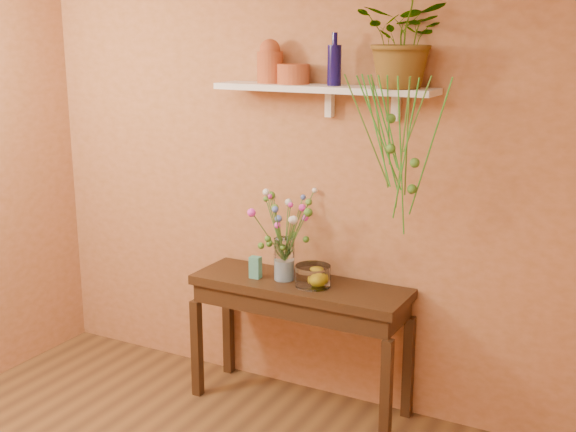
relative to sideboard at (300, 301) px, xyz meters
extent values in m
cube|color=#B97B52|center=(0.04, 0.23, 0.67)|extent=(4.00, 0.04, 2.70)
cube|color=#351F10|center=(0.00, 0.00, 0.09)|extent=(1.31, 0.42, 0.06)
cube|color=#351F10|center=(0.00, 0.00, 0.00)|extent=(1.26, 0.39, 0.11)
cube|color=#351F10|center=(-0.63, -0.18, -0.37)|extent=(0.06, 0.06, 0.63)
cube|color=#351F10|center=(0.63, -0.18, -0.37)|extent=(0.06, 0.06, 0.63)
cube|color=#351F10|center=(-0.63, 0.18, -0.37)|extent=(0.06, 0.06, 0.63)
cube|color=#351F10|center=(0.63, 0.18, -0.37)|extent=(0.06, 0.06, 0.63)
cube|color=white|center=(0.09, 0.10, 1.24)|extent=(1.30, 0.24, 0.04)
cube|color=white|center=(0.09, 0.20, 1.15)|extent=(0.04, 0.05, 0.15)
cube|color=white|center=(0.49, 0.20, 1.15)|extent=(0.04, 0.05, 0.15)
cylinder|color=#A44B1F|center=(-0.26, 0.12, 1.35)|extent=(0.19, 0.19, 0.18)
sphere|color=#A44B1F|center=(-0.26, 0.12, 1.45)|extent=(0.12, 0.12, 0.12)
cylinder|color=#A44B1F|center=(-0.10, 0.11, 1.32)|extent=(0.24, 0.24, 0.11)
cylinder|color=#0F0A43|center=(0.15, 0.11, 1.37)|extent=(0.09, 0.09, 0.22)
cylinder|color=#0F0A43|center=(0.15, 0.11, 1.51)|extent=(0.04, 0.04, 0.07)
imported|color=#407423|center=(0.57, 0.08, 1.53)|extent=(0.52, 0.46, 0.53)
cylinder|color=#407423|center=(0.50, -0.07, 1.04)|extent=(0.06, 0.16, 0.60)
cylinder|color=green|center=(0.51, -0.09, 1.03)|extent=(0.16, 0.29, 0.62)
cylinder|color=green|center=(0.52, -0.07, 1.10)|extent=(0.14, 0.08, 0.49)
cylinder|color=#407423|center=(0.42, -0.06, 1.04)|extent=(0.20, 0.20, 0.61)
cylinder|color=green|center=(0.67, -0.14, 0.96)|extent=(0.20, 0.25, 0.76)
cylinder|color=green|center=(0.52, -0.08, 1.03)|extent=(0.14, 0.16, 0.62)
cylinder|color=#407423|center=(0.63, -0.09, 0.99)|extent=(0.12, 0.18, 0.71)
cylinder|color=green|center=(0.48, -0.08, 1.05)|extent=(0.17, 0.04, 0.58)
cylinder|color=green|center=(0.77, -0.06, 0.97)|extent=(0.26, 0.19, 0.74)
cylinder|color=#407423|center=(0.69, -0.05, 1.14)|extent=(0.15, 0.04, 0.40)
cylinder|color=green|center=(0.56, -0.09, 1.09)|extent=(0.10, 0.12, 0.50)
cylinder|color=green|center=(0.62, -0.07, 0.91)|extent=(0.01, 0.19, 0.86)
cylinder|color=#407423|center=(0.67, -0.12, 1.02)|extent=(0.12, 0.33, 0.65)
cylinder|color=green|center=(0.54, -0.05, 1.10)|extent=(0.04, 0.16, 0.48)
sphere|color=#407423|center=(0.68, -0.04, 0.75)|extent=(0.05, 0.05, 0.05)
sphere|color=#407423|center=(0.55, -0.05, 1.11)|extent=(0.05, 0.05, 0.05)
sphere|color=#407423|center=(0.57, -0.09, 0.96)|extent=(0.05, 0.05, 0.05)
sphere|color=#407423|center=(0.69, -0.05, 0.89)|extent=(0.05, 0.05, 0.05)
cylinder|color=white|center=(-0.10, 0.00, 0.24)|extent=(0.12, 0.12, 0.25)
cylinder|color=silver|center=(-0.10, 0.00, 0.18)|extent=(0.11, 0.11, 0.12)
cylinder|color=#386B28|center=(-0.08, -0.10, 0.42)|extent=(0.05, 0.20, 0.36)
sphere|color=#4964BB|center=(-0.05, -0.20, 0.59)|extent=(0.04, 0.04, 0.04)
cylinder|color=#386B28|center=(-0.09, -0.06, 0.36)|extent=(0.03, 0.13, 0.24)
sphere|color=#E034C4|center=(-0.08, -0.12, 0.48)|extent=(0.04, 0.04, 0.04)
cylinder|color=#386B28|center=(-0.05, -0.05, 0.38)|extent=(0.10, 0.10, 0.28)
sphere|color=silver|center=(0.00, -0.09, 0.52)|extent=(0.04, 0.04, 0.04)
cylinder|color=#386B28|center=(-0.05, -0.04, 0.38)|extent=(0.11, 0.09, 0.28)
sphere|color=silver|center=(0.00, -0.08, 0.51)|extent=(0.05, 0.05, 0.05)
cylinder|color=#386B28|center=(0.01, -0.06, 0.41)|extent=(0.22, 0.14, 0.35)
sphere|color=#407423|center=(0.11, -0.13, 0.58)|extent=(0.05, 0.05, 0.05)
cylinder|color=#386B28|center=(-0.06, -0.01, 0.37)|extent=(0.09, 0.02, 0.26)
sphere|color=olive|center=(-0.02, -0.01, 0.49)|extent=(0.03, 0.03, 0.03)
cylinder|color=#386B28|center=(-0.03, 0.00, 0.42)|extent=(0.16, 0.01, 0.37)
sphere|color=olive|center=(0.05, 0.00, 0.61)|extent=(0.04, 0.04, 0.04)
cylinder|color=#386B28|center=(-0.05, 0.02, 0.40)|extent=(0.11, 0.04, 0.32)
sphere|color=#E034C4|center=(0.00, 0.03, 0.56)|extent=(0.04, 0.04, 0.04)
cylinder|color=#386B28|center=(-0.06, 0.06, 0.36)|extent=(0.08, 0.12, 0.24)
sphere|color=#E034C4|center=(-0.03, 0.12, 0.48)|extent=(0.04, 0.04, 0.04)
cylinder|color=#386B28|center=(-0.05, 0.10, 0.44)|extent=(0.10, 0.20, 0.40)
sphere|color=silver|center=(0.00, 0.20, 0.63)|extent=(0.03, 0.03, 0.03)
cylinder|color=#386B28|center=(-0.08, 0.07, 0.42)|extent=(0.05, 0.15, 0.36)
sphere|color=#4964BB|center=(-0.05, 0.14, 0.60)|extent=(0.03, 0.03, 0.03)
cylinder|color=#386B28|center=(-0.10, 0.04, 0.40)|extent=(0.01, 0.08, 0.32)
sphere|color=#E034C4|center=(-0.10, 0.08, 0.56)|extent=(0.03, 0.03, 0.03)
cylinder|color=#386B28|center=(-0.12, 0.05, 0.40)|extent=(0.03, 0.11, 0.32)
sphere|color=silver|center=(-0.13, 0.11, 0.56)|extent=(0.05, 0.05, 0.05)
cylinder|color=#386B28|center=(-0.17, 0.05, 0.42)|extent=(0.13, 0.11, 0.35)
sphere|color=silver|center=(-0.23, 0.10, 0.59)|extent=(0.03, 0.03, 0.03)
cylinder|color=#386B28|center=(-0.16, 0.02, 0.43)|extent=(0.12, 0.05, 0.37)
sphere|color=#407423|center=(-0.21, 0.04, 0.61)|extent=(0.05, 0.05, 0.05)
cylinder|color=#386B28|center=(-0.18, 0.03, 0.41)|extent=(0.16, 0.07, 0.34)
sphere|color=olive|center=(-0.26, 0.06, 0.58)|extent=(0.03, 0.03, 0.03)
cylinder|color=#386B28|center=(-0.14, 0.00, 0.39)|extent=(0.07, 0.01, 0.31)
sphere|color=olive|center=(-0.17, 0.00, 0.55)|extent=(0.05, 0.05, 0.05)
cylinder|color=#386B28|center=(-0.15, -0.01, 0.43)|extent=(0.09, 0.02, 0.38)
sphere|color=#E034C4|center=(-0.19, -0.02, 0.62)|extent=(0.03, 0.03, 0.03)
cylinder|color=#386B28|center=(-0.17, -0.07, 0.39)|extent=(0.14, 0.14, 0.30)
sphere|color=#E034C4|center=(-0.25, -0.13, 0.54)|extent=(0.05, 0.05, 0.05)
cylinder|color=#386B28|center=(-0.13, -0.06, 0.45)|extent=(0.06, 0.13, 0.43)
sphere|color=silver|center=(-0.16, -0.12, 0.67)|extent=(0.04, 0.04, 0.04)
cylinder|color=#386B28|center=(-0.11, -0.03, 0.37)|extent=(0.01, 0.07, 0.26)
sphere|color=#4964BB|center=(-0.11, -0.06, 0.50)|extent=(0.04, 0.04, 0.04)
sphere|color=#407423|center=(-0.20, -0.10, 0.34)|extent=(0.04, 0.04, 0.04)
sphere|color=#407423|center=(-0.09, -0.04, 0.33)|extent=(0.04, 0.04, 0.04)
sphere|color=#407423|center=(-0.10, 0.12, 0.36)|extent=(0.04, 0.04, 0.04)
sphere|color=#407423|center=(-0.18, -0.06, 0.37)|extent=(0.04, 0.04, 0.04)
sphere|color=#407423|center=(0.02, 0.05, 0.37)|extent=(0.04, 0.04, 0.04)
sphere|color=#407423|center=(-0.22, 0.03, 0.31)|extent=(0.04, 0.04, 0.04)
cylinder|color=white|center=(0.10, -0.03, 0.18)|extent=(0.21, 0.21, 0.12)
cylinder|color=white|center=(0.10, -0.03, 0.12)|extent=(0.20, 0.20, 0.01)
sphere|color=yellow|center=(0.12, -0.01, 0.16)|extent=(0.08, 0.08, 0.08)
cube|color=teal|center=(-0.27, -0.05, 0.18)|extent=(0.07, 0.05, 0.13)
camera|label=1|loc=(1.87, -3.67, 1.55)|focal=45.99mm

